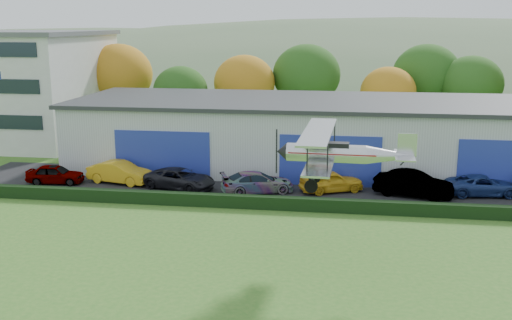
# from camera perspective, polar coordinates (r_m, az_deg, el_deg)

# --- Properties ---
(apron) EXTENTS (48.00, 9.00, 0.05)m
(apron) POSITION_cam_1_polar(r_m,az_deg,el_deg) (41.10, 4.18, -2.74)
(apron) COLOR black
(apron) RESTS_ON ground
(hedge) EXTENTS (46.00, 0.60, 0.80)m
(hedge) POSITION_cam_1_polar(r_m,az_deg,el_deg) (36.40, 3.61, -4.19)
(hedge) COLOR black
(hedge) RESTS_ON ground
(hangar) EXTENTS (40.60, 12.60, 5.30)m
(hangar) POSITION_cam_1_polar(r_m,az_deg,el_deg) (47.22, 7.30, 2.53)
(hangar) COLOR #B2B7BC
(hangar) RESTS_ON ground
(tree_belt) EXTENTS (75.70, 13.22, 10.12)m
(tree_belt) POSITION_cam_1_polar(r_m,az_deg,el_deg) (59.55, 3.64, 7.63)
(tree_belt) COLOR #3D2614
(tree_belt) RESTS_ON ground
(distant_hills) EXTENTS (430.00, 196.00, 56.00)m
(distant_hills) POSITION_cam_1_polar(r_m,az_deg,el_deg) (160.62, 4.71, 4.27)
(distant_hills) COLOR #4C6642
(distant_hills) RESTS_ON ground
(car_0) EXTENTS (4.10, 1.98, 1.35)m
(car_0) POSITION_cam_1_polar(r_m,az_deg,el_deg) (44.36, -18.65, -1.28)
(car_0) COLOR gray
(car_0) RESTS_ON apron
(car_1) EXTENTS (4.90, 2.61, 1.54)m
(car_1) POSITION_cam_1_polar(r_m,az_deg,el_deg) (43.25, -12.89, -1.15)
(car_1) COLOR gold
(car_1) RESTS_ON apron
(car_2) EXTENTS (5.43, 3.66, 1.38)m
(car_2) POSITION_cam_1_polar(r_m,az_deg,el_deg) (41.05, -7.26, -1.79)
(car_2) COLOR black
(car_2) RESTS_ON apron
(car_3) EXTENTS (5.23, 3.58, 1.41)m
(car_3) POSITION_cam_1_polar(r_m,az_deg,el_deg) (39.80, 0.13, -2.14)
(car_3) COLOR gray
(car_3) RESTS_ON apron
(car_4) EXTENTS (4.59, 3.28, 1.45)m
(car_4) POSITION_cam_1_polar(r_m,az_deg,el_deg) (40.30, 7.21, -2.02)
(car_4) COLOR gold
(car_4) RESTS_ON apron
(car_5) EXTENTS (5.35, 3.13, 1.66)m
(car_5) POSITION_cam_1_polar(r_m,az_deg,el_deg) (40.20, 14.84, -2.24)
(car_5) COLOR gray
(car_5) RESTS_ON apron
(car_6) EXTENTS (5.00, 2.78, 1.32)m
(car_6) POSITION_cam_1_polar(r_m,az_deg,el_deg) (41.96, 20.91, -2.27)
(car_6) COLOR navy
(car_6) RESTS_ON apron
(biplane) EXTENTS (6.30, 7.19, 2.70)m
(biplane) POSITION_cam_1_polar(r_m,az_deg,el_deg) (27.26, 7.86, 0.79)
(biplane) COLOR silver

